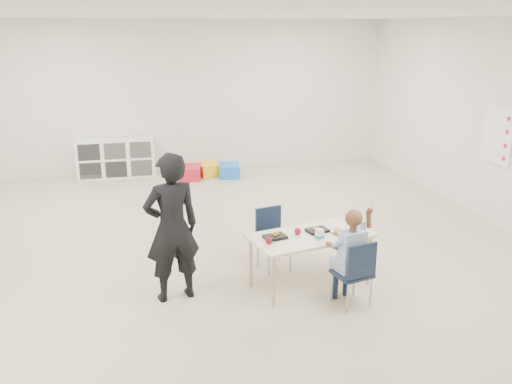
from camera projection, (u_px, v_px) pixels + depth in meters
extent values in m
plane|color=beige|center=(220.00, 265.00, 6.33)|extent=(9.00, 9.00, 0.00)
plane|color=white|center=(215.00, 13.00, 5.51)|extent=(9.00, 9.00, 0.00)
cube|color=white|center=(178.00, 97.00, 10.11)|extent=(8.00, 0.02, 2.80)
cube|color=beige|center=(311.00, 236.00, 5.67)|extent=(1.38, 0.90, 0.03)
cube|color=black|center=(317.00, 230.00, 5.74)|extent=(0.25, 0.20, 0.03)
cube|color=black|center=(275.00, 237.00, 5.56)|extent=(0.25, 0.20, 0.03)
cube|color=white|center=(320.00, 234.00, 5.53)|extent=(0.08, 0.08, 0.10)
ellipsoid|color=tan|center=(338.00, 231.00, 5.67)|extent=(0.09, 0.09, 0.07)
sphere|color=maroon|center=(298.00, 231.00, 5.66)|extent=(0.07, 0.07, 0.07)
sphere|color=maroon|center=(269.00, 240.00, 5.42)|extent=(0.07, 0.07, 0.07)
cube|color=white|center=(116.00, 158.00, 9.95)|extent=(1.40, 0.40, 0.70)
cube|color=white|center=(498.00, 135.00, 7.41)|extent=(0.02, 0.60, 0.80)
imported|color=black|center=(172.00, 228.00, 5.35)|extent=(0.62, 0.48, 1.53)
cube|color=red|center=(190.00, 172.00, 9.85)|extent=(0.47, 0.55, 0.24)
cube|color=yellow|center=(208.00, 169.00, 10.10)|extent=(0.47, 0.54, 0.23)
cube|color=blue|center=(229.00, 170.00, 10.00)|extent=(0.43, 0.52, 0.23)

